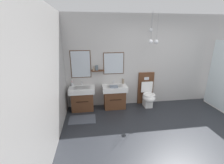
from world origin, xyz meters
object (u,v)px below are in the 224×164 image
Objects in this scene: vanity_sink_left at (82,98)px; folded_hand_towel at (114,87)px; vanity_sink_right at (114,96)px; soap_dispenser at (123,81)px; toilet at (147,94)px; toothbrush_cup at (72,84)px.

vanity_sink_left is 0.96m from folded_hand_towel.
vanity_sink_right is 0.51m from soap_dispenser.
soap_dispenser is (0.28, 0.16, 0.40)m from vanity_sink_right.
toilet is at bearing 6.43° from folded_hand_towel.
soap_dispenser is at bearing 0.40° from toothbrush_cup.
vanity_sink_right is (0.93, 0.00, 0.00)m from vanity_sink_left.
toilet is (1.93, -0.01, 0.01)m from vanity_sink_left.
vanity_sink_left is 0.93m from vanity_sink_right.
vanity_sink_left is at bearing -28.56° from toothbrush_cup.
toothbrush_cup is at bearing 166.60° from folded_hand_towel.
toothbrush_cup reaches higher than folded_hand_towel.
vanity_sink_left is 0.49m from toothbrush_cup.
toilet is 0.83m from soap_dispenser.
toothbrush_cup reaches higher than soap_dispenser.
vanity_sink_right is 0.71× the size of toilet.
toilet reaches higher than soap_dispenser.
toothbrush_cup is (-1.21, 0.15, 0.38)m from vanity_sink_right.
soap_dispenser is (1.22, 0.16, 0.40)m from vanity_sink_left.
folded_hand_towel is (-1.04, -0.12, 0.33)m from toilet.
vanity_sink_right is 1.00m from toilet.
toothbrush_cup is at bearing 175.84° from toilet.
soap_dispenser is (-0.72, 0.17, 0.38)m from toilet.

